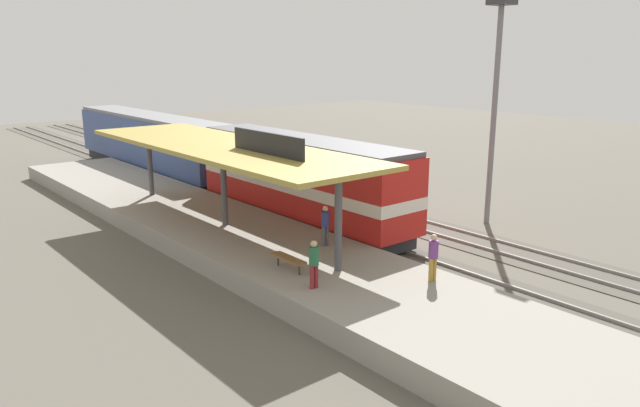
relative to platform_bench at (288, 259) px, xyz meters
name	(u,v)px	position (x,y,z in m)	size (l,w,h in m)	color
ground_plane	(331,219)	(8.00, 6.81, -1.34)	(120.00, 120.00, 0.00)	#5B564C
track_near	(302,225)	(6.00, 6.81, -1.31)	(3.20, 110.00, 0.16)	#4E4941
track_far	(366,211)	(10.60, 6.81, -1.31)	(3.20, 110.00, 0.16)	#4E4941
platform	(226,234)	(1.40, 6.81, -0.89)	(6.00, 44.00, 0.90)	gray
station_canopy	(223,148)	(1.40, 6.72, 3.19)	(5.20, 18.00, 4.70)	#47474C
platform_bench	(288,259)	(0.00, 0.00, 0.00)	(0.44, 1.70, 0.50)	#333338
locomotive	(301,180)	(6.00, 6.91, 1.07)	(2.93, 14.43, 4.44)	#28282D
passenger_carriage_single	(150,143)	(6.00, 24.91, 0.97)	(2.90, 20.00, 4.24)	#28282D
light_mast	(498,60)	(13.80, 0.95, 7.05)	(1.10, 1.10, 11.70)	slate
person_waiting	(314,262)	(-0.38, -1.97, 0.51)	(0.34, 0.34, 1.71)	maroon
person_walking	(433,255)	(3.29, -4.10, 0.51)	(0.34, 0.34, 1.71)	olive
person_boarding	(325,224)	(2.93, 1.34, 0.51)	(0.34, 0.34, 1.71)	#4C4C51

